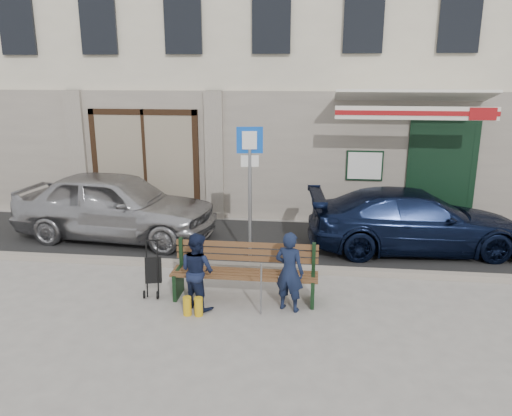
% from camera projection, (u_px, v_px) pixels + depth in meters
% --- Properties ---
extents(ground, '(80.00, 80.00, 0.00)m').
position_uv_depth(ground, '(241.00, 305.00, 8.06)').
color(ground, '#9E9991').
rests_on(ground, ground).
extents(asphalt_lane, '(60.00, 3.20, 0.01)m').
position_uv_depth(asphalt_lane, '(262.00, 242.00, 11.03)').
color(asphalt_lane, '#282828').
rests_on(asphalt_lane, ground).
extents(curb, '(60.00, 0.18, 0.12)m').
position_uv_depth(curb, '(253.00, 267.00, 9.48)').
color(curb, '#9E9384').
rests_on(curb, ground).
extents(building, '(20.00, 8.27, 10.00)m').
position_uv_depth(building, '(283.00, 25.00, 14.84)').
color(building, beige).
rests_on(building, ground).
extents(car_silver, '(4.66, 2.24, 1.53)m').
position_uv_depth(car_silver, '(116.00, 205.00, 11.14)').
color(car_silver, '#A8A8AD').
rests_on(car_silver, ground).
extents(car_navy, '(4.57, 2.19, 1.28)m').
position_uv_depth(car_navy, '(415.00, 221.00, 10.42)').
color(car_navy, black).
rests_on(car_navy, ground).
extents(parking_sign, '(0.49, 0.11, 2.66)m').
position_uv_depth(parking_sign, '(250.00, 173.00, 9.45)').
color(parking_sign, gray).
rests_on(parking_sign, ground).
extents(bench, '(2.40, 1.17, 0.98)m').
position_uv_depth(bench, '(242.00, 273.00, 8.18)').
color(bench, brown).
rests_on(bench, ground).
extents(man, '(0.55, 0.45, 1.29)m').
position_uv_depth(man, '(289.00, 272.00, 7.76)').
color(man, '#131C36').
rests_on(man, ground).
extents(woman, '(0.76, 0.72, 1.24)m').
position_uv_depth(woman, '(197.00, 271.00, 7.86)').
color(woman, '#141C39').
rests_on(woman, ground).
extents(stroller, '(0.32, 0.42, 0.93)m').
position_uv_depth(stroller, '(153.00, 271.00, 8.37)').
color(stroller, black).
rests_on(stroller, ground).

